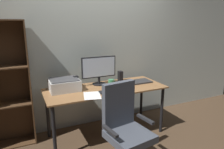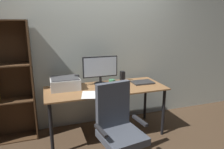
{
  "view_description": "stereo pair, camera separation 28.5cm",
  "coord_description": "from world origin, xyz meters",
  "px_view_note": "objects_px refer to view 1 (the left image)",
  "views": [
    {
      "loc": [
        -1.08,
        -2.56,
        1.64
      ],
      "look_at": [
        0.08,
        -0.05,
        0.94
      ],
      "focal_mm": 32.6,
      "sensor_mm": 36.0,
      "label": 1
    },
    {
      "loc": [
        -0.81,
        -2.67,
        1.64
      ],
      "look_at": [
        0.08,
        -0.05,
        0.94
      ],
      "focal_mm": 32.6,
      "sensor_mm": 36.0,
      "label": 2
    }
  ],
  "objects_px": {
    "desk": "(106,93)",
    "keyboard": "(110,91)",
    "monitor": "(99,69)",
    "speaker_left": "(76,82)",
    "printer": "(64,85)",
    "mouse": "(124,88)",
    "speaker_right": "(120,76)",
    "coffee_mug": "(111,83)",
    "laptop": "(140,81)",
    "office_chair": "(125,132)",
    "bookshelf": "(2,87)"
  },
  "relations": [
    {
      "from": "monitor",
      "to": "bookshelf",
      "type": "xyz_separation_m",
      "value": [
        -1.31,
        0.14,
        -0.16
      ]
    },
    {
      "from": "desk",
      "to": "keyboard",
      "type": "relative_size",
      "value": 5.91
    },
    {
      "from": "coffee_mug",
      "to": "speaker_right",
      "type": "bearing_deg",
      "value": 33.66
    },
    {
      "from": "desk",
      "to": "bookshelf",
      "type": "xyz_separation_m",
      "value": [
        -1.33,
        0.34,
        0.17
      ]
    },
    {
      "from": "bookshelf",
      "to": "desk",
      "type": "bearing_deg",
      "value": -14.34
    },
    {
      "from": "coffee_mug",
      "to": "keyboard",
      "type": "bearing_deg",
      "value": -118.4
    },
    {
      "from": "bookshelf",
      "to": "monitor",
      "type": "bearing_deg",
      "value": -6.05
    },
    {
      "from": "mouse",
      "to": "coffee_mug",
      "type": "height_order",
      "value": "coffee_mug"
    },
    {
      "from": "keyboard",
      "to": "coffee_mug",
      "type": "relative_size",
      "value": 2.79
    },
    {
      "from": "mouse",
      "to": "speaker_right",
      "type": "height_order",
      "value": "speaker_right"
    },
    {
      "from": "desk",
      "to": "bookshelf",
      "type": "distance_m",
      "value": 1.39
    },
    {
      "from": "monitor",
      "to": "bookshelf",
      "type": "bearing_deg",
      "value": 173.95
    },
    {
      "from": "speaker_right",
      "to": "bookshelf",
      "type": "bearing_deg",
      "value": 174.97
    },
    {
      "from": "speaker_left",
      "to": "speaker_right",
      "type": "relative_size",
      "value": 1.0
    },
    {
      "from": "office_chair",
      "to": "bookshelf",
      "type": "relative_size",
      "value": 0.6
    },
    {
      "from": "desk",
      "to": "mouse",
      "type": "relative_size",
      "value": 17.86
    },
    {
      "from": "keyboard",
      "to": "coffee_mug",
      "type": "height_order",
      "value": "coffee_mug"
    },
    {
      "from": "speaker_left",
      "to": "office_chair",
      "type": "bearing_deg",
      "value": -73.55
    },
    {
      "from": "laptop",
      "to": "keyboard",
      "type": "bearing_deg",
      "value": -158.71
    },
    {
      "from": "desk",
      "to": "speaker_left",
      "type": "height_order",
      "value": "speaker_left"
    },
    {
      "from": "bookshelf",
      "to": "laptop",
      "type": "bearing_deg",
      "value": -8.77
    },
    {
      "from": "laptop",
      "to": "speaker_left",
      "type": "distance_m",
      "value": 1.0
    },
    {
      "from": "keyboard",
      "to": "coffee_mug",
      "type": "distance_m",
      "value": 0.27
    },
    {
      "from": "coffee_mug",
      "to": "bookshelf",
      "type": "height_order",
      "value": "bookshelf"
    },
    {
      "from": "laptop",
      "to": "monitor",
      "type": "bearing_deg",
      "value": 166.72
    },
    {
      "from": "desk",
      "to": "bookshelf",
      "type": "height_order",
      "value": "bookshelf"
    },
    {
      "from": "monitor",
      "to": "coffee_mug",
      "type": "height_order",
      "value": "monitor"
    },
    {
      "from": "mouse",
      "to": "coffee_mug",
      "type": "xyz_separation_m",
      "value": [
        -0.09,
        0.22,
        0.03
      ]
    },
    {
      "from": "speaker_right",
      "to": "bookshelf",
      "type": "distance_m",
      "value": 1.67
    },
    {
      "from": "laptop",
      "to": "printer",
      "type": "relative_size",
      "value": 0.8
    },
    {
      "from": "monitor",
      "to": "laptop",
      "type": "relative_size",
      "value": 1.65
    },
    {
      "from": "keyboard",
      "to": "mouse",
      "type": "relative_size",
      "value": 3.02
    },
    {
      "from": "monitor",
      "to": "speaker_left",
      "type": "height_order",
      "value": "monitor"
    },
    {
      "from": "speaker_left",
      "to": "coffee_mug",
      "type": "bearing_deg",
      "value": -17.27
    },
    {
      "from": "laptop",
      "to": "speaker_left",
      "type": "bearing_deg",
      "value": 172.21
    },
    {
      "from": "office_chair",
      "to": "speaker_right",
      "type": "bearing_deg",
      "value": 57.71
    },
    {
      "from": "monitor",
      "to": "printer",
      "type": "height_order",
      "value": "monitor"
    },
    {
      "from": "speaker_right",
      "to": "keyboard",
      "type": "bearing_deg",
      "value": -132.54
    },
    {
      "from": "desk",
      "to": "office_chair",
      "type": "relative_size",
      "value": 1.7
    },
    {
      "from": "laptop",
      "to": "bookshelf",
      "type": "distance_m",
      "value": 1.96
    },
    {
      "from": "monitor",
      "to": "keyboard",
      "type": "xyz_separation_m",
      "value": [
        0.0,
        -0.39,
        -0.23
      ]
    },
    {
      "from": "speaker_left",
      "to": "speaker_right",
      "type": "xyz_separation_m",
      "value": [
        0.71,
        0.0,
        0.0
      ]
    },
    {
      "from": "mouse",
      "to": "speaker_right",
      "type": "relative_size",
      "value": 0.56
    },
    {
      "from": "laptop",
      "to": "office_chair",
      "type": "distance_m",
      "value": 1.11
    },
    {
      "from": "coffee_mug",
      "to": "printer",
      "type": "relative_size",
      "value": 0.26
    },
    {
      "from": "mouse",
      "to": "office_chair",
      "type": "height_order",
      "value": "office_chair"
    },
    {
      "from": "speaker_left",
      "to": "office_chair",
      "type": "xyz_separation_m",
      "value": [
        0.29,
        -0.97,
        -0.37
      ]
    },
    {
      "from": "monitor",
      "to": "speaker_right",
      "type": "bearing_deg",
      "value": -1.27
    },
    {
      "from": "monitor",
      "to": "mouse",
      "type": "height_order",
      "value": "monitor"
    },
    {
      "from": "bookshelf",
      "to": "office_chair",
      "type": "bearing_deg",
      "value": -42.04
    }
  ]
}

